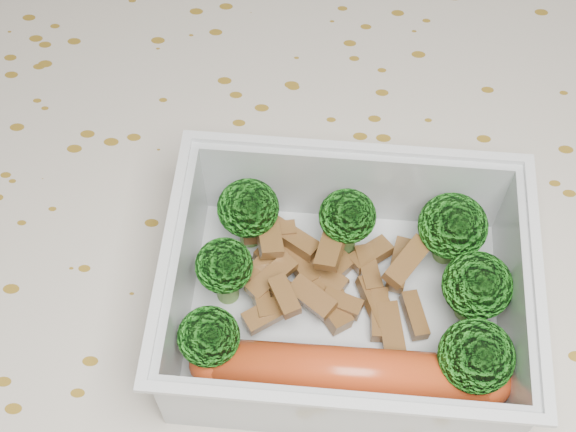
{
  "coord_description": "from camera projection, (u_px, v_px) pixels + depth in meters",
  "views": [
    {
      "loc": [
        0.01,
        -0.23,
        1.18
      ],
      "look_at": [
        -0.0,
        0.01,
        0.78
      ],
      "focal_mm": 50.0,
      "sensor_mm": 36.0,
      "label": 1
    }
  ],
  "objects": [
    {
      "name": "meat_pile",
      "position": [
        323.0,
        277.0,
        0.45
      ],
      "size": [
        0.11,
        0.08,
        0.03
      ],
      "color": "brown",
      "rests_on": "lunch_container"
    },
    {
      "name": "sausage",
      "position": [
        349.0,
        373.0,
        0.42
      ],
      "size": [
        0.17,
        0.03,
        0.03
      ],
      "color": "#BC3E18",
      "rests_on": "lunch_container"
    },
    {
      "name": "dining_table",
      "position": [
        289.0,
        313.0,
        0.56
      ],
      "size": [
        1.4,
        0.9,
        0.75
      ],
      "color": "brown",
      "rests_on": "ground"
    },
    {
      "name": "lunch_container",
      "position": [
        345.0,
        300.0,
        0.44
      ],
      "size": [
        0.2,
        0.16,
        0.07
      ],
      "color": "silver",
      "rests_on": "tablecloth"
    },
    {
      "name": "tablecloth",
      "position": [
        289.0,
        280.0,
        0.51
      ],
      "size": [
        1.46,
        0.96,
        0.19
      ],
      "color": "beige",
      "rests_on": "dining_table"
    },
    {
      "name": "broccoli_florets",
      "position": [
        370.0,
        272.0,
        0.43
      ],
      "size": [
        0.17,
        0.12,
        0.05
      ],
      "color": "#608C3F",
      "rests_on": "lunch_container"
    }
  ]
}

